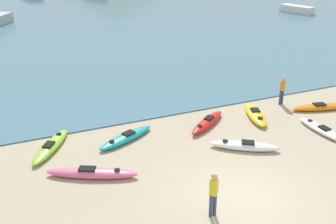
# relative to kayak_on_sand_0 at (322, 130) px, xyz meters

# --- Properties ---
(ground_plane) EXTENTS (400.00, 400.00, 0.00)m
(ground_plane) POSITION_rel_kayak_on_sand_0_xyz_m (-5.94, -2.71, -0.13)
(ground_plane) COLOR tan
(bay_water) EXTENTS (160.00, 70.00, 0.06)m
(bay_water) POSITION_rel_kayak_on_sand_0_xyz_m (-5.94, 39.34, -0.10)
(bay_water) COLOR teal
(bay_water) RESTS_ON ground_plane
(kayak_on_sand_0) EXTENTS (0.63, 2.75, 0.30)m
(kayak_on_sand_0) POSITION_rel_kayak_on_sand_0_xyz_m (0.00, 0.00, 0.00)
(kayak_on_sand_0) COLOR white
(kayak_on_sand_0) RESTS_ON ground_plane
(kayak_on_sand_1) EXTENTS (2.70, 2.18, 0.38)m
(kayak_on_sand_1) POSITION_rel_kayak_on_sand_0_xyz_m (-4.35, 2.65, 0.04)
(kayak_on_sand_1) COLOR red
(kayak_on_sand_1) RESTS_ON ground_plane
(kayak_on_sand_2) EXTENTS (2.95, 1.88, 0.32)m
(kayak_on_sand_2) POSITION_rel_kayak_on_sand_0_xyz_m (-8.26, 2.76, 0.01)
(kayak_on_sand_2) COLOR teal
(kayak_on_sand_2) RESTS_ON ground_plane
(kayak_on_sand_3) EXTENTS (1.64, 2.85, 0.37)m
(kayak_on_sand_3) POSITION_rel_kayak_on_sand_0_xyz_m (-1.78, 2.52, 0.03)
(kayak_on_sand_3) COLOR yellow
(kayak_on_sand_3) RESTS_ON ground_plane
(kayak_on_sand_5) EXTENTS (3.38, 1.46, 0.33)m
(kayak_on_sand_5) POSITION_rel_kayak_on_sand_0_xyz_m (1.91, 2.00, 0.01)
(kayak_on_sand_5) COLOR orange
(kayak_on_sand_5) RESTS_ON ground_plane
(kayak_on_sand_6) EXTENTS (3.28, 2.06, 0.36)m
(kayak_on_sand_6) POSITION_rel_kayak_on_sand_0_xyz_m (-10.28, 0.53, 0.03)
(kayak_on_sand_6) COLOR #E5668C
(kayak_on_sand_6) RESTS_ON ground_plane
(kayak_on_sand_7) EXTENTS (2.19, 2.93, 0.34)m
(kayak_on_sand_7) POSITION_rel_kayak_on_sand_0_xyz_m (-11.34, 3.23, 0.02)
(kayak_on_sand_7) COLOR #8CCC2D
(kayak_on_sand_7) RESTS_ON ground_plane
(kayak_on_sand_8) EXTENTS (2.73, 2.12, 0.36)m
(kayak_on_sand_8) POSITION_rel_kayak_on_sand_0_xyz_m (-4.06, 0.07, 0.03)
(kayak_on_sand_8) COLOR white
(kayak_on_sand_8) RESTS_ON ground_plane
(person_near_foreground) EXTENTS (0.31, 0.28, 1.54)m
(person_near_foreground) POSITION_rel_kayak_on_sand_0_xyz_m (-7.37, -3.14, 0.75)
(person_near_foreground) COLOR #384260
(person_near_foreground) RESTS_ON ground_plane
(person_near_waterline) EXTENTS (0.31, 0.27, 1.52)m
(person_near_waterline) POSITION_rel_kayak_on_sand_0_xyz_m (0.45, 3.41, 0.74)
(person_near_waterline) COLOR #384260
(person_near_waterline) RESTS_ON ground_plane
(moored_boat_1) EXTENTS (2.82, 3.58, 0.98)m
(moored_boat_1) POSITION_rel_kayak_on_sand_0_xyz_m (-12.16, 32.25, 0.42)
(moored_boat_1) COLOR #B2B2B7
(moored_boat_1) RESTS_ON bay_water
(moored_boat_3) EXTENTS (2.33, 4.25, 0.85)m
(moored_boat_3) POSITION_rel_kayak_on_sand_0_xyz_m (20.28, 25.57, 0.35)
(moored_boat_3) COLOR white
(moored_boat_3) RESTS_ON bay_water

